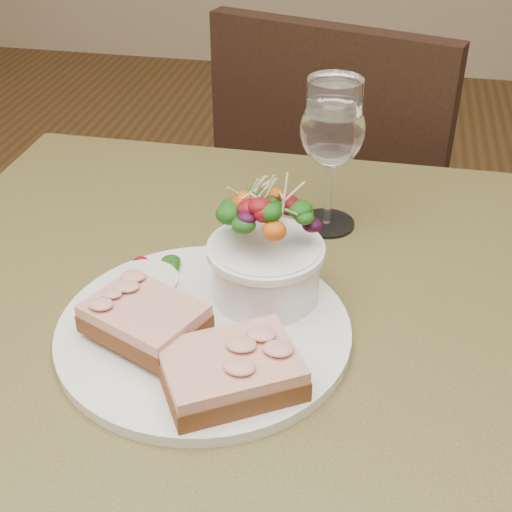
% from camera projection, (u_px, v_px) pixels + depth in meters
% --- Properties ---
extents(cafe_table, '(0.80, 0.80, 0.75)m').
position_uv_depth(cafe_table, '(236.00, 389.00, 0.79)').
color(cafe_table, '#3F381B').
rests_on(cafe_table, ground).
extents(chair_far, '(0.52, 0.52, 0.90)m').
position_uv_depth(chair_far, '(346.00, 285.00, 1.57)').
color(chair_far, black).
rests_on(chair_far, ground).
extents(dinner_plate, '(0.29, 0.29, 0.01)m').
position_uv_depth(dinner_plate, '(204.00, 331.00, 0.71)').
color(dinner_plate, white).
rests_on(dinner_plate, cafe_table).
extents(sandwich_front, '(0.15, 0.14, 0.03)m').
position_uv_depth(sandwich_front, '(231.00, 370.00, 0.63)').
color(sandwich_front, '#472412').
rests_on(sandwich_front, dinner_plate).
extents(sandwich_back, '(0.13, 0.12, 0.03)m').
position_uv_depth(sandwich_back, '(145.00, 318.00, 0.68)').
color(sandwich_back, '#472412').
rests_on(sandwich_back, dinner_plate).
extents(ramekin, '(0.06, 0.06, 0.04)m').
position_uv_depth(ramekin, '(145.00, 291.00, 0.72)').
color(ramekin, silver).
rests_on(ramekin, dinner_plate).
extents(salad_bowl, '(0.11, 0.11, 0.13)m').
position_uv_depth(salad_bowl, '(266.00, 247.00, 0.72)').
color(salad_bowl, white).
rests_on(salad_bowl, dinner_plate).
extents(garnish, '(0.05, 0.04, 0.02)m').
position_uv_depth(garnish, '(152.00, 266.00, 0.78)').
color(garnish, '#0C3509').
rests_on(garnish, dinner_plate).
extents(wine_glass, '(0.08, 0.08, 0.18)m').
position_uv_depth(wine_glass, '(332.00, 134.00, 0.83)').
color(wine_glass, white).
rests_on(wine_glass, cafe_table).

